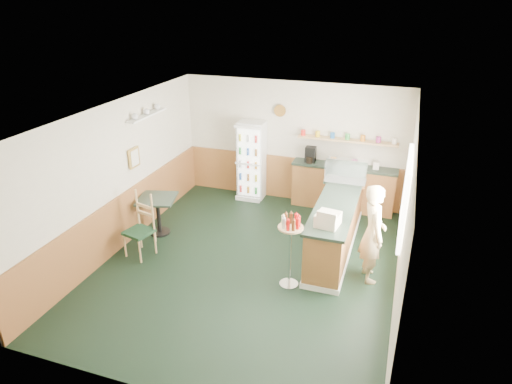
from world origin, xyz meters
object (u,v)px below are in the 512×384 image
at_px(cash_register, 328,219).
at_px(condiment_stand, 290,239).
at_px(shopkeeper, 373,233).
at_px(drinks_fridge, 251,161).
at_px(cafe_chair, 141,222).
at_px(cafe_table, 158,208).
at_px(display_case, 346,172).

distance_m(cash_register, condiment_stand, 0.68).
bearing_deg(cash_register, condiment_stand, -136.41).
xyz_separation_m(cash_register, shopkeeper, (0.70, 0.26, -0.27)).
distance_m(drinks_fridge, cafe_chair, 3.17).
bearing_deg(cafe_table, shopkeeper, -3.38).
height_order(display_case, cafe_chair, display_case).
bearing_deg(cafe_table, condiment_stand, -16.67).
bearing_deg(drinks_fridge, cafe_table, -117.39).
xyz_separation_m(display_case, shopkeeper, (0.70, -1.60, -0.39)).
xyz_separation_m(drinks_fridge, cash_register, (2.24, -2.73, 0.22)).
bearing_deg(cafe_chair, condiment_stand, 11.70).
bearing_deg(shopkeeper, drinks_fridge, 30.99).
bearing_deg(cafe_chair, drinks_fridge, 84.43).
bearing_deg(drinks_fridge, shopkeeper, -40.05).
relative_size(display_case, cash_register, 2.12).
bearing_deg(display_case, shopkeeper, -66.36).
relative_size(shopkeeper, cafe_chair, 1.42).
height_order(condiment_stand, cafe_chair, condiment_stand).
distance_m(display_case, cafe_table, 3.73).
relative_size(display_case, cafe_table, 0.92).
bearing_deg(drinks_fridge, condiment_stand, -60.80).
bearing_deg(display_case, cafe_table, -158.24).
xyz_separation_m(display_case, cafe_table, (-3.40, -1.36, -0.69)).
xyz_separation_m(cash_register, cafe_chair, (-3.31, -0.24, -0.49)).
bearing_deg(cash_register, cafe_chair, -167.61).
distance_m(drinks_fridge, display_case, 2.43).
distance_m(display_case, shopkeeper, 1.79).
relative_size(drinks_fridge, shopkeeper, 1.06).
distance_m(drinks_fridge, cafe_table, 2.54).
bearing_deg(condiment_stand, display_case, 76.99).
height_order(display_case, cash_register, display_case).
distance_m(shopkeeper, cafe_chair, 4.05).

